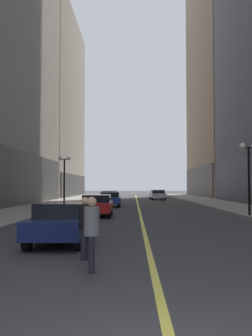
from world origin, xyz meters
name	(u,v)px	position (x,y,z in m)	size (l,w,h in m)	color
ground_plane	(138,204)	(0.00, 35.00, 0.00)	(200.00, 200.00, 0.00)	#38383A
sidewalk_left	(58,203)	(-8.25, 35.00, 0.07)	(4.50, 78.00, 0.15)	gray
sidewalk_right	(218,203)	(8.25, 35.00, 0.07)	(4.50, 78.00, 0.15)	gray
lane_centre_stripe	(138,204)	(0.00, 35.00, 0.00)	(0.16, 70.00, 0.01)	#E5D64C
building_left_far	(36,106)	(-17.31, 60.00, 15.59)	(13.83, 26.00, 31.30)	#B7AD99
car_navy	(62,221)	(-2.83, 8.87, 0.72)	(1.80, 4.35, 1.32)	#141E4C
car_red	(97,205)	(-2.69, 19.55, 0.72)	(1.91, 4.12, 1.32)	#B21919
car_blue	(110,199)	(-2.52, 29.90, 0.72)	(1.88, 4.05, 1.32)	navy
car_silver	(110,196)	(-3.07, 37.91, 0.72)	(1.90, 4.74, 1.32)	#B7B7BC
car_white	(157,194)	(2.79, 46.84, 0.72)	(2.07, 4.86, 1.32)	silver
pedestrian_in_grey_suit	(92,228)	(-1.36, 4.60, 0.95)	(0.37, 0.37, 1.64)	black
pedestrian_in_black_coat	(85,223)	(-1.67, 5.96, 0.92)	(0.45, 0.45, 1.59)	black
street_lamp_left_far	(64,170)	(-6.40, 28.52, 3.26)	(1.06, 0.36, 4.43)	black
street_lamp_right_mid	(249,163)	(6.40, 18.68, 3.26)	(1.06, 0.36, 4.43)	black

